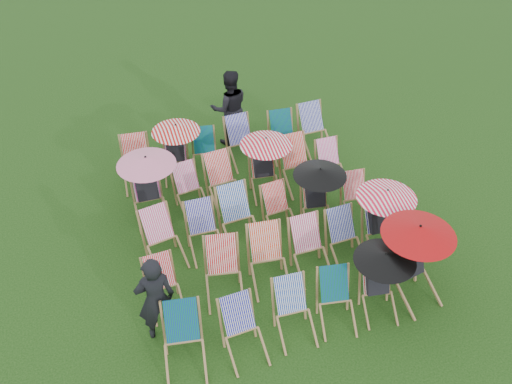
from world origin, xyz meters
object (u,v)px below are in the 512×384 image
object	(u,v)px
deckchair_5	(415,261)
deckchair_29	(316,130)
deckchair_0	(184,343)
person_left	(156,299)
person_rear	(230,108)

from	to	relation	value
deckchair_5	deckchair_29	distance (m)	4.47
deckchair_0	deckchair_29	xyz separation A→B (m)	(4.12, 4.56, 0.01)
deckchair_0	deckchair_29	distance (m)	6.15
deckchair_5	person_left	size ratio (longest dim) A/B	0.86
deckchair_5	person_left	xyz separation A→B (m)	(-4.18, 0.54, 0.08)
deckchair_29	person_left	bearing A→B (deg)	-140.30
deckchair_0	person_rear	world-z (taller)	person_rear
deckchair_5	person_rear	xyz separation A→B (m)	(-1.54, 5.34, 0.14)
person_rear	deckchair_0	bearing A→B (deg)	71.11
deckchair_5	person_rear	world-z (taller)	person_rear
deckchair_29	person_rear	world-z (taller)	person_rear
deckchair_0	person_left	distance (m)	0.78
deckchair_0	person_rear	bearing A→B (deg)	75.94
deckchair_0	person_left	size ratio (longest dim) A/B	0.59
deckchair_0	deckchair_5	world-z (taller)	deckchair_5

